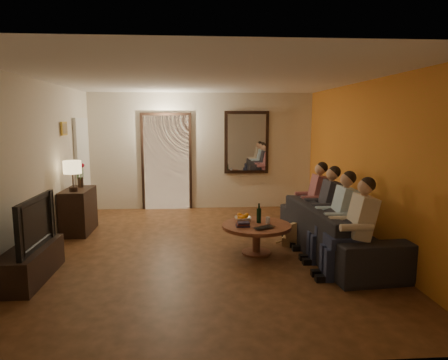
{
  "coord_description": "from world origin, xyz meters",
  "views": [
    {
      "loc": [
        -0.15,
        -5.99,
        2.0
      ],
      "look_at": [
        0.3,
        0.3,
        1.05
      ],
      "focal_mm": 32.0,
      "sensor_mm": 36.0,
      "label": 1
    }
  ],
  "objects": [
    {
      "name": "floor",
      "position": [
        0.0,
        0.0,
        0.0
      ],
      "size": [
        5.0,
        6.0,
        0.01
      ],
      "primitive_type": "cube",
      "color": "#3D2510",
      "rests_on": "ground"
    },
    {
      "name": "ceiling",
      "position": [
        0.0,
        0.0,
        2.6
      ],
      "size": [
        5.0,
        6.0,
        0.01
      ],
      "primitive_type": "cube",
      "color": "white",
      "rests_on": "back_wall"
    },
    {
      "name": "back_wall",
      "position": [
        0.0,
        3.0,
        1.3
      ],
      "size": [
        5.0,
        0.02,
        2.6
      ],
      "primitive_type": "cube",
      "color": "beige",
      "rests_on": "floor"
    },
    {
      "name": "front_wall",
      "position": [
        0.0,
        -3.0,
        1.3
      ],
      "size": [
        5.0,
        0.02,
        2.6
      ],
      "primitive_type": "cube",
      "color": "beige",
      "rests_on": "floor"
    },
    {
      "name": "left_wall",
      "position": [
        -2.5,
        0.0,
        1.3
      ],
      "size": [
        0.02,
        6.0,
        2.6
      ],
      "primitive_type": "cube",
      "color": "beige",
      "rests_on": "floor"
    },
    {
      "name": "right_wall",
      "position": [
        2.5,
        0.0,
        1.3
      ],
      "size": [
        0.02,
        6.0,
        2.6
      ],
      "primitive_type": "cube",
      "color": "beige",
      "rests_on": "floor"
    },
    {
      "name": "orange_accent",
      "position": [
        2.49,
        0.0,
        1.3
      ],
      "size": [
        0.01,
        6.0,
        2.6
      ],
      "primitive_type": "cube",
      "color": "orange",
      "rests_on": "right_wall"
    },
    {
      "name": "kitchen_doorway",
      "position": [
        -0.8,
        2.98,
        1.05
      ],
      "size": [
        1.0,
        0.06,
        2.1
      ],
      "primitive_type": "cube",
      "color": "#FFE0A5",
      "rests_on": "floor"
    },
    {
      "name": "door_trim",
      "position": [
        -0.8,
        2.97,
        1.05
      ],
      "size": [
        1.12,
        0.04,
        2.22
      ],
      "primitive_type": "cube",
      "color": "black",
      "rests_on": "floor"
    },
    {
      "name": "fridge_glimpse",
      "position": [
        -0.55,
        2.98,
        0.9
      ],
      "size": [
        0.45,
        0.03,
        1.7
      ],
      "primitive_type": "cube",
      "color": "silver",
      "rests_on": "floor"
    },
    {
      "name": "mirror_frame",
      "position": [
        1.0,
        2.96,
        1.5
      ],
      "size": [
        1.0,
        0.05,
        1.4
      ],
      "primitive_type": "cube",
      "color": "black",
      "rests_on": "back_wall"
    },
    {
      "name": "mirror_glass",
      "position": [
        1.0,
        2.93,
        1.5
      ],
      "size": [
        0.86,
        0.02,
        1.26
      ],
      "primitive_type": "cube",
      "color": "white",
      "rests_on": "back_wall"
    },
    {
      "name": "white_door",
      "position": [
        -2.46,
        2.3,
        1.02
      ],
      "size": [
        0.06,
        0.85,
        2.04
      ],
      "primitive_type": "cube",
      "color": "white",
      "rests_on": "floor"
    },
    {
      "name": "framed_art",
      "position": [
        -2.47,
        1.3,
        1.85
      ],
      "size": [
        0.03,
        0.28,
        0.24
      ],
      "primitive_type": "cube",
      "color": "#B28C33",
      "rests_on": "left_wall"
    },
    {
      "name": "art_canvas",
      "position": [
        -2.46,
        1.3,
        1.85
      ],
      "size": [
        0.01,
        0.22,
        0.18
      ],
      "primitive_type": "cube",
      "color": "brown",
      "rests_on": "left_wall"
    },
    {
      "name": "dresser",
      "position": [
        -2.25,
        1.14,
        0.39
      ],
      "size": [
        0.45,
        0.88,
        0.79
      ],
      "primitive_type": "cube",
      "color": "black",
      "rests_on": "floor"
    },
    {
      "name": "table_lamp",
      "position": [
        -2.25,
        0.92,
        1.06
      ],
      "size": [
        0.3,
        0.3,
        0.54
      ],
      "primitive_type": null,
      "color": "beige",
      "rests_on": "dresser"
    },
    {
      "name": "flower_vase",
      "position": [
        -2.25,
        1.36,
        1.01
      ],
      "size": [
        0.14,
        0.14,
        0.44
      ],
      "primitive_type": null,
      "color": "#AF122A",
      "rests_on": "dresser"
    },
    {
      "name": "tv_stand",
      "position": [
        -2.25,
        -1.01,
        0.21
      ],
      "size": [
        0.45,
        1.24,
        0.41
      ],
      "primitive_type": "cube",
      "color": "black",
      "rests_on": "floor"
    },
    {
      "name": "tv",
      "position": [
        -2.25,
        -1.01,
        0.74
      ],
      "size": [
        1.12,
        0.15,
        0.64
      ],
      "primitive_type": "imported",
      "rotation": [
        0.0,
        0.0,
        1.57
      ],
      "color": "black",
      "rests_on": "tv_stand"
    },
    {
      "name": "sofa",
      "position": [
        1.96,
        -0.36,
        0.37
      ],
      "size": [
        2.64,
        1.22,
        0.75
      ],
      "primitive_type": "imported",
      "rotation": [
        0.0,
        0.0,
        1.66
      ],
      "color": "black",
      "rests_on": "floor"
    },
    {
      "name": "person_a",
      "position": [
        1.86,
        -1.26,
        0.6
      ],
      "size": [
        0.6,
        0.4,
        1.2
      ],
      "primitive_type": null,
      "color": "tan",
      "rests_on": "sofa"
    },
    {
      "name": "person_b",
      "position": [
        1.86,
        -0.66,
        0.6
      ],
      "size": [
        0.6,
        0.4,
        1.2
      ],
      "primitive_type": null,
      "color": "tan",
      "rests_on": "sofa"
    },
    {
      "name": "person_c",
      "position": [
        1.86,
        -0.06,
        0.6
      ],
      "size": [
        0.6,
        0.4,
        1.2
      ],
      "primitive_type": null,
      "color": "tan",
      "rests_on": "sofa"
    },
    {
      "name": "person_d",
      "position": [
        1.86,
        0.54,
        0.6
      ],
      "size": [
        0.6,
        0.4,
        1.2
      ],
      "primitive_type": null,
      "color": "tan",
      "rests_on": "sofa"
    },
    {
      "name": "dog",
      "position": [
        1.47,
        0.06,
        0.28
      ],
      "size": [
        0.61,
        0.44,
        0.56
      ],
      "primitive_type": null,
      "rotation": [
        0.0,
        0.0,
        -0.4
      ],
      "color": "#966745",
      "rests_on": "floor"
    },
    {
      "name": "coffee_table",
      "position": [
        0.75,
        -0.23,
        0.23
      ],
      "size": [
        1.16,
        1.16,
        0.45
      ],
      "primitive_type": "cylinder",
      "rotation": [
        0.0,
        0.0,
        0.12
      ],
      "color": "#5A2E1B",
      "rests_on": "floor"
    },
    {
      "name": "bowl",
      "position": [
        0.57,
        -0.01,
        0.48
      ],
      "size": [
        0.26,
        0.26,
        0.06
      ],
      "primitive_type": "imported",
      "color": "white",
      "rests_on": "coffee_table"
    },
    {
      "name": "oranges",
      "position": [
        0.57,
        -0.01,
        0.55
      ],
      "size": [
        0.2,
        0.2,
        0.08
      ],
      "primitive_type": null,
      "color": "orange",
      "rests_on": "bowl"
    },
    {
      "name": "wine_bottle",
      "position": [
        0.8,
        -0.13,
        0.6
      ],
      "size": [
        0.07,
        0.07,
        0.31
      ],
      "primitive_type": null,
      "color": "black",
      "rests_on": "coffee_table"
    },
    {
      "name": "wine_glass",
      "position": [
        0.93,
        -0.18,
        0.5
      ],
      "size": [
        0.06,
        0.06,
        0.1
      ],
      "primitive_type": "cylinder",
      "color": "silver",
      "rests_on": "coffee_table"
    },
    {
      "name": "book_stack",
      "position": [
        0.53,
        -0.33,
        0.48
      ],
      "size": [
        0.2,
        0.15,
        0.07
      ],
      "primitive_type": null,
      "color": "black",
      "rests_on": "coffee_table"
    },
    {
      "name": "laptop",
      "position": [
        0.85,
        -0.51,
        0.46
      ],
      "size": [
        0.39,
        0.35,
        0.03
      ],
      "primitive_type": "imported",
      "rotation": [
        0.0,
        0.0,
        0.54
      ],
      "color": "black",
      "rests_on": "coffee_table"
    }
  ]
}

